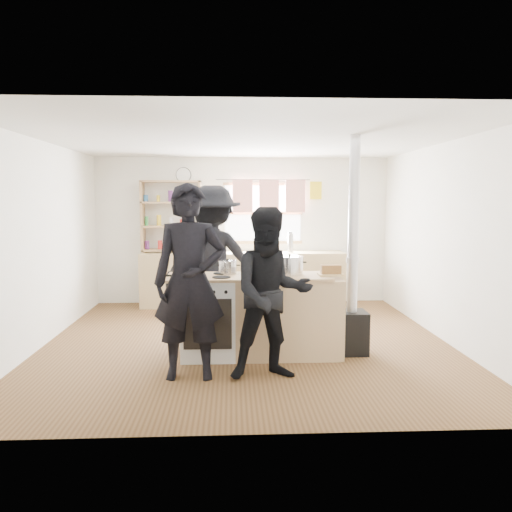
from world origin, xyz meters
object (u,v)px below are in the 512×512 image
at_px(cooking_island, 261,315).
at_px(person_near_right, 271,294).
at_px(thermos, 290,243).
at_px(bread_board, 331,271).
at_px(roast_tray, 261,272).
at_px(stockpot_stove, 228,267).
at_px(person_near_left, 190,282).
at_px(flue_heater, 352,298).
at_px(person_far, 213,261).
at_px(skillet_greens, 192,274).
at_px(stockpot_counter, 289,265).

distance_m(cooking_island, person_near_right, 0.83).
xyz_separation_m(thermos, bread_board, (0.13, -2.82, -0.08)).
bearing_deg(roast_tray, stockpot_stove, 162.16).
height_order(thermos, bread_board, thermos).
relative_size(thermos, person_near_left, 0.17).
bearing_deg(person_near_right, cooking_island, 86.71).
bearing_deg(person_near_right, roast_tray, 86.84).
bearing_deg(flue_heater, thermos, 98.27).
bearing_deg(stockpot_stove, person_near_left, -114.23).
relative_size(flue_heater, person_far, 1.27).
relative_size(person_near_left, person_far, 0.99).
height_order(cooking_island, skillet_greens, skillet_greens).
relative_size(stockpot_stove, stockpot_counter, 0.66).
height_order(stockpot_counter, person_far, person_far).
bearing_deg(stockpot_stove, thermos, 68.49).
xyz_separation_m(cooking_island, stockpot_stove, (-0.38, 0.14, 0.54)).
height_order(stockpot_stove, bread_board, stockpot_stove).
bearing_deg(stockpot_counter, person_near_left, -146.05).
bearing_deg(cooking_island, person_near_right, -85.54).
xyz_separation_m(roast_tray, stockpot_stove, (-0.37, 0.12, 0.04)).
relative_size(person_near_left, person_near_right, 1.14).
bearing_deg(person_near_left, person_near_right, -5.06).
xyz_separation_m(stockpot_counter, person_near_left, (-1.07, -0.72, -0.06)).
bearing_deg(cooking_island, bread_board, -3.61).
bearing_deg(person_far, flue_heater, 153.05).
distance_m(bread_board, person_near_left, 1.65).
bearing_deg(person_near_left, flue_heater, 20.86).
distance_m(stockpot_counter, bread_board, 0.47).
distance_m(bread_board, flue_heater, 0.43).
bearing_deg(person_far, cooking_island, 123.69).
relative_size(stockpot_stove, person_near_right, 0.12).
distance_m(cooking_island, roast_tray, 0.50).
xyz_separation_m(roast_tray, stockpot_counter, (0.33, 0.02, 0.07)).
bearing_deg(roast_tray, skillet_greens, -172.94).
bearing_deg(person_far, bread_board, 146.02).
xyz_separation_m(stockpot_stove, person_far, (-0.20, 0.81, -0.02)).
bearing_deg(thermos, stockpot_stove, -111.51).
relative_size(thermos, skillet_greens, 0.96).
bearing_deg(cooking_island, stockpot_stove, 159.21).
distance_m(cooking_island, bread_board, 0.94).
xyz_separation_m(thermos, person_near_left, (-1.40, -3.44, -0.09)).
distance_m(skillet_greens, stockpot_stove, 0.45).
bearing_deg(person_near_left, stockpot_stove, 65.04).
bearing_deg(cooking_island, roast_tray, 98.61).
relative_size(roast_tray, stockpot_stove, 1.84).
xyz_separation_m(skillet_greens, person_far, (0.19, 1.03, 0.02)).
xyz_separation_m(stockpot_stove, person_near_left, (-0.37, -0.82, -0.03)).
bearing_deg(stockpot_stove, bread_board, -9.43).
distance_m(roast_tray, stockpot_stove, 0.40).
height_order(thermos, person_far, person_far).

